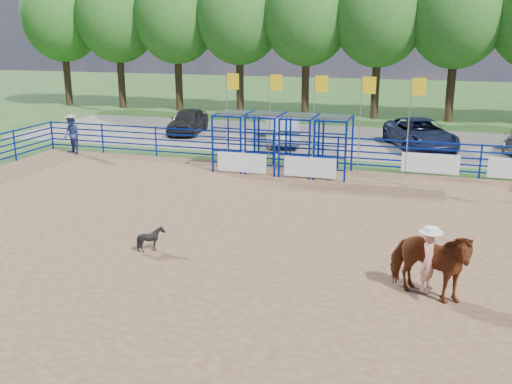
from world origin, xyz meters
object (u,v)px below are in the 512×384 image
car_a (188,121)px  car_c (420,134)px  spectator_cowboy (72,135)px  horse_and_rider (429,260)px  calf (151,239)px  car_b (281,129)px

car_a → car_c: bearing=-11.4°
car_c → spectator_cowboy: bearing=-179.3°
horse_and_rider → car_a: (-14.25, 18.80, -0.21)m
car_c → calf: bearing=-132.2°
spectator_cowboy → car_a: (3.12, 7.30, -0.24)m
horse_and_rider → car_c: (-0.67, 17.94, -0.17)m
horse_and_rider → calf: 7.58m
calf → horse_and_rider: bearing=-91.2°
car_a → car_c: car_c is taller
car_b → car_c: bearing=167.9°
spectator_cowboy → car_b: spectator_cowboy is taller
car_c → horse_and_rider: bearing=-108.3°
horse_and_rider → calf: size_ratio=3.47×
horse_and_rider → car_b: size_ratio=0.50×
car_b → car_c: car_b is taller
car_b → car_c: size_ratio=0.86×
car_b → car_a: bearing=-30.8°
calf → car_c: size_ratio=0.12×
spectator_cowboy → car_c: size_ratio=0.34×
horse_and_rider → calf: (-7.52, 0.79, -0.60)m
calf → car_c: (6.85, 17.15, 0.43)m
car_a → car_b: (6.23, -1.51, 0.06)m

